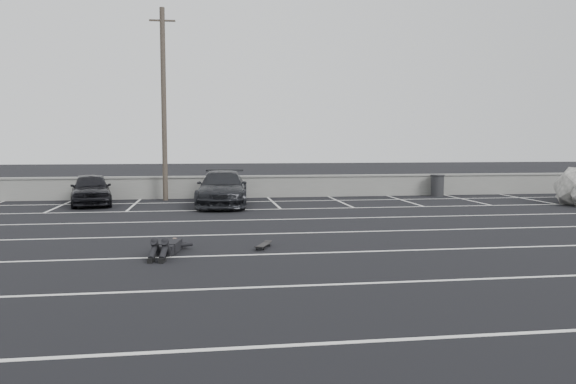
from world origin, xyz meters
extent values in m
plane|color=black|center=(0.00, 0.00, 0.00)|extent=(120.00, 120.00, 0.00)
cube|color=gray|center=(0.00, 14.00, 0.50)|extent=(50.00, 0.35, 1.00)
cube|color=gray|center=(0.00, 14.00, 1.02)|extent=(50.00, 0.45, 0.08)
cube|color=silver|center=(0.00, -6.00, 0.00)|extent=(36.00, 0.10, 0.01)
cube|color=silver|center=(0.00, -3.00, 0.00)|extent=(36.00, 0.10, 0.01)
cube|color=silver|center=(0.00, 0.00, 0.00)|extent=(36.00, 0.10, 0.01)
cube|color=silver|center=(0.00, 3.00, 0.00)|extent=(36.00, 0.10, 0.01)
cube|color=silver|center=(0.00, 6.00, 0.00)|extent=(36.00, 0.10, 0.01)
cube|color=silver|center=(0.00, 9.00, 0.00)|extent=(36.00, 0.10, 0.01)
cube|color=silver|center=(0.00, 12.00, 0.00)|extent=(36.00, 0.10, 0.01)
cube|color=silver|center=(-8.00, 11.50, 0.00)|extent=(0.10, 5.00, 0.01)
cube|color=silver|center=(-5.00, 11.50, 0.00)|extent=(0.10, 5.00, 0.01)
cube|color=silver|center=(-2.00, 11.50, 0.00)|extent=(0.10, 5.00, 0.01)
cube|color=silver|center=(1.00, 11.50, 0.00)|extent=(0.10, 5.00, 0.01)
cube|color=silver|center=(4.00, 11.50, 0.00)|extent=(0.10, 5.00, 0.01)
cube|color=silver|center=(7.00, 11.50, 0.00)|extent=(0.10, 5.00, 0.01)
cube|color=silver|center=(10.00, 11.50, 0.00)|extent=(0.10, 5.00, 0.01)
cube|color=silver|center=(13.00, 11.50, 0.00)|extent=(0.10, 5.00, 0.01)
imported|color=black|center=(-6.79, 11.69, 0.68)|extent=(2.33, 4.20, 1.35)
imported|color=black|center=(-1.26, 10.58, 0.73)|extent=(2.40, 5.15, 1.45)
cylinder|color=#4C4238|center=(-3.80, 13.20, 4.34)|extent=(0.23, 0.23, 8.67)
cube|color=#4C4238|center=(-3.80, 13.20, 8.09)|extent=(1.16, 0.08, 0.08)
cylinder|color=#262729|center=(9.39, 13.29, 0.51)|extent=(0.75, 0.75, 1.02)
cylinder|color=#262729|center=(9.39, 13.29, 1.04)|extent=(0.83, 0.83, 0.06)
cube|color=black|center=(-0.54, 0.83, 0.08)|extent=(0.48, 0.77, 0.02)
cube|color=#262729|center=(-0.44, 1.06, 0.05)|extent=(0.16, 0.11, 0.04)
cube|color=#262729|center=(-0.64, 0.60, 0.05)|extent=(0.16, 0.11, 0.04)
cylinder|color=black|center=(-0.52, 1.10, 0.03)|extent=(0.05, 0.06, 0.05)
cylinder|color=black|center=(-0.35, 1.02, 0.03)|extent=(0.05, 0.06, 0.05)
cylinder|color=black|center=(-0.72, 0.63, 0.03)|extent=(0.05, 0.06, 0.05)
cylinder|color=black|center=(-0.55, 0.56, 0.03)|extent=(0.05, 0.06, 0.05)
camera|label=1|loc=(-1.93, -13.01, 2.63)|focal=35.00mm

